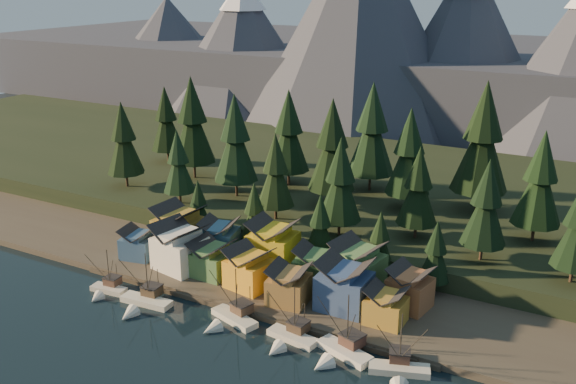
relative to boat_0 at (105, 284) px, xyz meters
The scene contains 44 objects.
ground 30.87m from the boat_0, 16.54° to the right, with size 500.00×500.00×0.00m, color black.
shore_strip 43.00m from the boat_0, 46.61° to the left, with size 400.00×50.00×1.50m, color #3E362D.
hillside 86.44m from the boat_0, 70.03° to the left, with size 420.00×100.00×6.00m, color black.
dock 30.56m from the boat_0, 14.68° to the left, with size 80.00×4.00×1.00m, color #484033.
mountain_ridge 207.77m from the boat_0, 82.95° to the left, with size 560.00×190.00×90.00m.
boat_0 is the anchor object (origin of this frame).
boat_1 10.57m from the boat_0, ahead, with size 11.39×12.27×12.12m.
boat_3 29.55m from the boat_0, ahead, with size 11.17×11.66×12.13m.
boat_4 42.77m from the boat_0, ahead, with size 10.32×10.99×11.70m.
boat_5 52.86m from the boat_0, ahead, with size 11.40×11.96×12.84m.
boat_6 63.80m from the boat_0, ahead, with size 10.93×11.41×11.95m.
house_front_0 15.66m from the boat_0, 104.25° to the left, with size 8.34×8.03×7.16m.
house_front_1 17.65m from the boat_0, 61.10° to the left, with size 11.63×11.31×10.43m.
house_front_2 22.69m from the boat_0, 43.53° to the left, with size 8.27×8.33×7.87m.
house_front_3 30.33m from the boat_0, 28.74° to the left, with size 9.69×9.36×8.65m.
house_front_4 39.00m from the boat_0, 19.18° to the left, with size 8.53×9.05×7.73m.
house_front_5 50.07m from the boat_0, 18.43° to the left, with size 9.78×8.91×10.18m.
house_front_6 58.28m from the boat_0, 14.33° to the left, with size 7.18×6.79×7.15m.
house_back_0 23.47m from the boat_0, 85.34° to the left, with size 10.62×10.24×10.94m.
house_back_1 27.58m from the boat_0, 63.52° to the left, with size 9.52×9.60×8.91m.
house_back_2 36.76m from the boat_0, 46.00° to the left, with size 10.22×9.43×10.54m.
house_back_3 44.14m from the boat_0, 30.04° to the left, with size 9.28×8.48×8.55m.
house_back_4 52.70m from the boat_0, 28.00° to the left, with size 10.96×10.64×10.40m.
house_back_5 62.56m from the boat_0, 20.76° to the left, with size 8.57×8.65×8.48m.
tree_hill_0 56.76m from the boat_0, 126.91° to the left, with size 10.51×10.51×24.48m.
tree_hill_1 65.91m from the boat_0, 109.07° to the left, with size 12.98×12.98×30.23m.
tree_hill_2 43.21m from the boat_0, 104.95° to the left, with size 8.55×8.55×19.93m.
tree_hill_3 54.74m from the boat_0, 90.53° to the left, with size 12.08×12.08×28.13m.
tree_hill_4 69.32m from the boat_0, 83.52° to the left, with size 11.90×11.90×27.71m.
tree_hill_5 47.51m from the boat_0, 66.97° to the left, with size 9.37×9.37×21.84m.
tree_hill_6 64.75m from the boat_0, 65.59° to the left, with size 12.23×12.23×28.48m.
tree_hill_7 55.50m from the boat_0, 47.84° to the left, with size 10.08×10.08×23.48m.
tree_hill_8 78.94m from the boat_0, 55.46° to the left, with size 11.42×11.42×26.60m.
tree_hill_9 71.00m from the boat_0, 41.90° to the left, with size 9.35×9.35×21.79m.
tree_hill_10 95.44m from the boat_0, 50.12° to the left, with size 14.35×14.35×33.42m.
tree_hill_11 80.74m from the boat_0, 31.41° to the left, with size 9.59×9.59×22.35m.
tree_hill_12 96.45m from the boat_0, 37.15° to the left, with size 11.08×11.08×25.82m.
tree_hill_15 81.58m from the boat_0, 68.04° to the left, with size 13.07×13.07×30.44m.
tree_hill_16 81.05m from the boat_0, 119.06° to the left, with size 10.46×10.46×24.37m.
tree_shore_0 32.16m from the boat_0, 87.20° to the left, with size 6.41×6.41×14.93m.
tree_shore_1 36.82m from the boat_0, 60.70° to the left, with size 7.21×7.21×16.80m.
tree_shore_2 47.34m from the boat_0, 42.13° to the left, with size 7.24×7.24×16.86m.
tree_shore_3 58.23m from the boat_0, 32.77° to the left, with size 6.61×6.61×15.39m.
tree_shore_4 68.56m from the boat_0, 27.30° to the left, with size 6.65×6.65×15.50m.
Camera 1 is at (61.69, -78.60, 63.48)m, focal length 40.00 mm.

